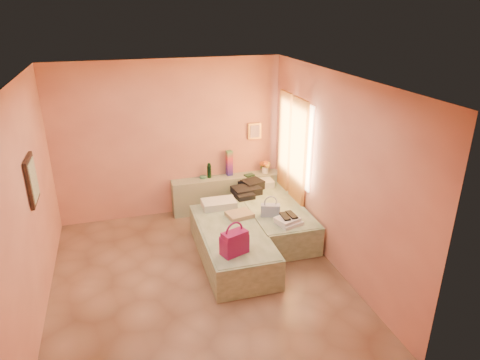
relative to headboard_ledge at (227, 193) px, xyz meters
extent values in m
plane|color=#9D7A5E|center=(-0.98, -2.10, -0.33)|extent=(4.50, 4.50, 0.00)
cube|color=#EE9F7F|center=(-0.98, 0.15, 1.07)|extent=(4.00, 0.02, 2.80)
cube|color=#EE9F7F|center=(-2.98, -2.10, 1.07)|extent=(0.02, 4.50, 2.80)
cube|color=#EE9F7F|center=(1.02, -2.10, 1.07)|extent=(0.02, 4.50, 2.80)
cube|color=white|center=(-0.98, -2.10, 2.47)|extent=(4.00, 4.50, 0.02)
cube|color=beige|center=(1.00, -0.85, 1.18)|extent=(0.02, 1.10, 1.40)
cube|color=orange|center=(0.96, -1.00, 0.82)|extent=(0.05, 0.55, 2.20)
cube|color=orange|center=(0.96, -0.40, 0.82)|extent=(0.05, 0.45, 2.20)
cube|color=black|center=(-2.95, -1.70, 1.28)|extent=(0.04, 0.50, 0.60)
cube|color=#B78B3D|center=(0.57, 0.12, 1.12)|extent=(0.25, 0.04, 0.30)
cube|color=gray|center=(0.00, 0.00, 0.00)|extent=(2.05, 0.30, 0.65)
cube|color=#B2C69F|center=(-0.38, -1.70, -0.08)|extent=(0.93, 2.01, 0.50)
cube|color=#B2C69F|center=(0.52, -1.05, -0.08)|extent=(0.93, 2.01, 0.50)
cylinder|color=#12311D|center=(-0.32, 0.05, 0.46)|extent=(0.09, 0.09, 0.27)
cube|color=#921156|center=(0.07, 0.07, 0.56)|extent=(0.12, 0.12, 0.48)
cylinder|color=#4E9066|center=(-0.43, 0.07, 0.34)|extent=(0.15, 0.15, 0.03)
cube|color=#284B32|center=(0.42, -0.08, 0.34)|extent=(0.20, 0.17, 0.03)
cube|color=white|center=(0.76, -0.01, 0.47)|extent=(0.26, 0.26, 0.28)
cube|color=#921156|center=(-0.52, -2.34, 0.34)|extent=(0.41, 0.31, 0.34)
cube|color=tan|center=(-0.14, -1.33, 0.21)|extent=(0.44, 0.38, 0.07)
cube|color=black|center=(0.27, -0.51, 0.25)|extent=(0.60, 0.60, 0.16)
cube|color=#435FA1|center=(0.33, -1.44, 0.27)|extent=(0.33, 0.22, 0.19)
cube|color=white|center=(0.51, -1.78, 0.23)|extent=(0.42, 0.39, 0.10)
cube|color=black|center=(0.52, -1.73, 0.29)|extent=(0.20, 0.27, 0.03)
camera|label=1|loc=(-1.87, -7.13, 3.29)|focal=32.00mm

